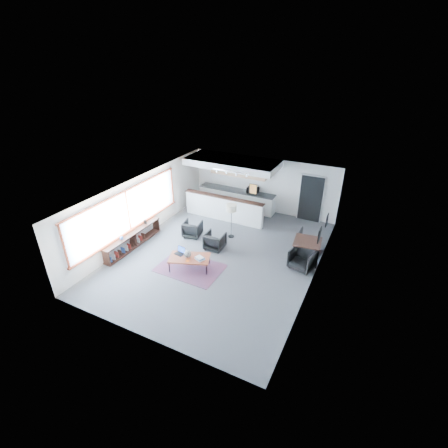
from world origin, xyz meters
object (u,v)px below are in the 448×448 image
at_px(laptop, 181,252).
at_px(microwave, 253,190).
at_px(dining_table, 308,243).
at_px(dining_chair_near, 302,260).
at_px(coffee_table, 189,258).
at_px(floor_lamp, 231,209).
at_px(armchair_left, 192,228).
at_px(book_stack, 200,258).
at_px(armchair_right, 215,240).
at_px(dining_chair_far, 308,240).
at_px(ceramic_pot, 188,254).

relative_size(laptop, microwave, 0.73).
height_order(dining_table, dining_chair_near, dining_table).
height_order(coffee_table, floor_lamp, floor_lamp).
height_order(armchair_left, microwave, microwave).
distance_m(book_stack, armchair_right, 1.53).
height_order(laptop, armchair_right, armchair_right).
bearing_deg(dining_chair_far, dining_chair_near, 95.34).
xyz_separation_m(laptop, armchair_left, (-0.70, 1.95, -0.17)).
bearing_deg(dining_table, armchair_right, -166.53).
xyz_separation_m(armchair_right, dining_chair_near, (3.37, 0.24, -0.02)).
distance_m(book_stack, dining_chair_far, 4.40).
bearing_deg(book_stack, armchair_right, 98.07).
bearing_deg(ceramic_pot, armchair_right, 81.53).
bearing_deg(ceramic_pot, dining_chair_far, 43.10).
xyz_separation_m(ceramic_pot, book_stack, (0.45, 0.07, -0.09)).
height_order(ceramic_pot, armchair_left, armchair_left).
bearing_deg(coffee_table, dining_chair_far, 22.62).
bearing_deg(floor_lamp, dining_chair_near, -15.39).
bearing_deg(dining_table, dining_chair_near, -90.00).
distance_m(ceramic_pot, dining_table, 4.33).
distance_m(book_stack, armchair_left, 2.49).
bearing_deg(armchair_left, book_stack, 116.90).
bearing_deg(floor_lamp, ceramic_pot, -98.56).
distance_m(ceramic_pot, floor_lamp, 2.81).
height_order(laptop, armchair_left, armchair_left).
xyz_separation_m(coffee_table, laptop, (-0.42, 0.08, 0.10)).
distance_m(floor_lamp, dining_chair_far, 3.26).
bearing_deg(dining_table, microwave, 138.20).
bearing_deg(dining_table, dining_chair_far, 98.63).
height_order(book_stack, dining_chair_near, dining_chair_near).
bearing_deg(laptop, dining_chair_far, 49.47).
height_order(ceramic_pot, armchair_right, armchair_right).
relative_size(armchair_right, dining_table, 0.70).
xyz_separation_m(armchair_right, microwave, (-0.01, 3.83, 0.73)).
xyz_separation_m(floor_lamp, dining_table, (3.20, -0.31, -0.54)).
relative_size(laptop, book_stack, 0.97).
xyz_separation_m(coffee_table, book_stack, (0.39, 0.05, 0.08)).
relative_size(dining_table, dining_chair_near, 1.52).
bearing_deg(floor_lamp, armchair_right, -98.70).
relative_size(armchair_left, microwave, 1.42).
bearing_deg(coffee_table, laptop, 148.12).
height_order(floor_lamp, dining_chair_far, floor_lamp).
height_order(dining_chair_far, microwave, microwave).
distance_m(ceramic_pot, armchair_right, 1.62).
distance_m(coffee_table, laptop, 0.44).
relative_size(armchair_left, dining_chair_far, 1.09).
bearing_deg(dining_chair_far, laptop, 39.54).
xyz_separation_m(book_stack, armchair_left, (-1.51, 1.97, -0.14)).
xyz_separation_m(laptop, ceramic_pot, (0.36, -0.10, 0.06)).
bearing_deg(dining_chair_far, microwave, -33.48).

